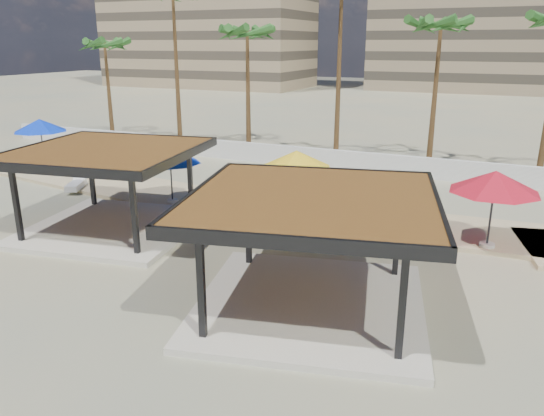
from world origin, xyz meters
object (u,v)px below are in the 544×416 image
Objects in this scene: umbrella_c at (495,182)px; lounger_a at (76,184)px; umbrella_a at (40,125)px; pavilion_central at (312,242)px; pavilion_west at (109,182)px; lounger_b at (389,228)px.

umbrella_c is 19.87m from lounger_a.
lounger_a is (5.79, -3.36, -2.21)m from umbrella_a.
pavilion_west is at bearing 150.36° from pavilion_central.
pavilion_west reaches higher than pavilion_central.
pavilion_west is 3.96× the size of lounger_a.
umbrella_c reaches higher than umbrella_a.
umbrella_a is at bearing 138.20° from pavilion_west.
pavilion_central reaches higher than umbrella_c.
umbrella_a is at bearing 172.41° from umbrella_c.
umbrella_a is 2.11× the size of lounger_a.
pavilion_central is at bearing -166.25° from lounger_b.
pavilion_central is 10.10m from pavilion_west.
umbrella_c is (14.05, 3.83, 0.60)m from pavilion_west.
lounger_a is at bearing -30.14° from umbrella_a.
pavilion_west is at bearing -164.74° from umbrella_c.
umbrella_c is 2.09× the size of lounger_a.
lounger_b reaches higher than lounger_a.
umbrella_a is (-21.16, 10.13, 0.53)m from pavilion_central.
pavilion_central is 1.95× the size of umbrella_a.
umbrella_a is 25.76m from umbrella_c.
umbrella_a is at bearing 33.87° from lounger_a.
lounger_a is (-5.69, 3.87, -1.68)m from pavilion_west.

